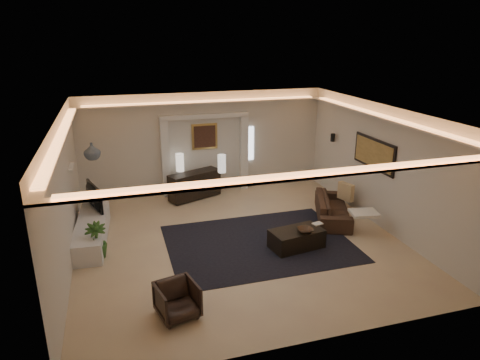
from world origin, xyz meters
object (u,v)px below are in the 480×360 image
object	(u,v)px
console	(195,185)
armchair	(177,300)
coffee_table	(296,239)
sofa	(333,208)

from	to	relation	value
console	armchair	bearing A→B (deg)	-126.59
coffee_table	console	bearing A→B (deg)	104.22
coffee_table	armchair	size ratio (longest dim) A/B	1.73
armchair	console	bearing A→B (deg)	62.74
sofa	coffee_table	distance (m)	1.91
console	coffee_table	bearing A→B (deg)	-89.32
coffee_table	armchair	bearing A→B (deg)	-158.66
console	armchair	size ratio (longest dim) A/B	2.28
armchair	sofa	bearing A→B (deg)	19.94
sofa	coffee_table	bearing A→B (deg)	150.59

